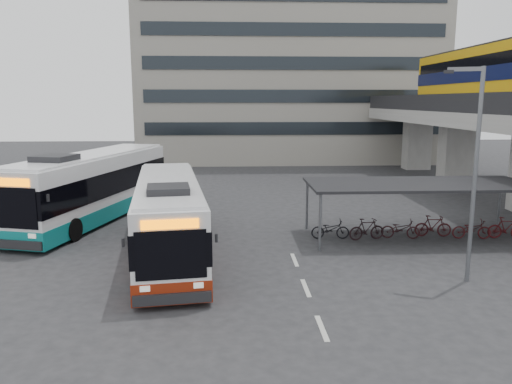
{
  "coord_description": "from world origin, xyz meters",
  "views": [
    {
      "loc": [
        0.04,
        -18.73,
        6.18
      ],
      "look_at": [
        1.18,
        4.03,
        2.0
      ],
      "focal_mm": 35.0,
      "sensor_mm": 36.0,
      "label": 1
    }
  ],
  "objects_px": {
    "bus_teal": "(93,187)",
    "bus_main": "(169,218)",
    "pedestrian": "(174,233)",
    "lamp_post": "(473,162)"
  },
  "relations": [
    {
      "from": "bus_teal",
      "to": "bus_main",
      "type": "bearing_deg",
      "value": -38.9
    },
    {
      "from": "pedestrian",
      "to": "bus_main",
      "type": "bearing_deg",
      "value": 44.26
    },
    {
      "from": "bus_teal",
      "to": "lamp_post",
      "type": "bearing_deg",
      "value": -18.2
    },
    {
      "from": "bus_teal",
      "to": "lamp_post",
      "type": "height_order",
      "value": "lamp_post"
    },
    {
      "from": "bus_teal",
      "to": "pedestrian",
      "type": "bearing_deg",
      "value": -38.57
    },
    {
      "from": "pedestrian",
      "to": "lamp_post",
      "type": "xyz_separation_m",
      "value": [
        10.39,
        -3.33,
        3.2
      ]
    },
    {
      "from": "bus_teal",
      "to": "pedestrian",
      "type": "xyz_separation_m",
      "value": [
        4.92,
        -6.62,
        -0.79
      ]
    },
    {
      "from": "bus_teal",
      "to": "pedestrian",
      "type": "relative_size",
      "value": 6.81
    },
    {
      "from": "bus_main",
      "to": "bus_teal",
      "type": "relative_size",
      "value": 0.88
    },
    {
      "from": "lamp_post",
      "to": "pedestrian",
      "type": "bearing_deg",
      "value": -175.26
    }
  ]
}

